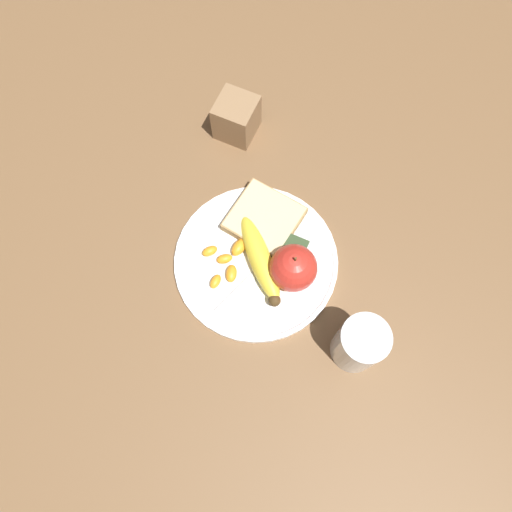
{
  "coord_description": "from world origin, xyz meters",
  "views": [
    {
      "loc": [
        -0.11,
        0.25,
        0.79
      ],
      "look_at": [
        0.0,
        0.0,
        0.03
      ],
      "focal_mm": 35.0,
      "sensor_mm": 36.0,
      "label": 1
    }
  ],
  "objects_px": {
    "apple": "(293,269)",
    "condiment_caddy": "(236,118)",
    "banana": "(259,262)",
    "juice_glass": "(359,344)",
    "bread_slice": "(264,219)",
    "jam_packet": "(293,248)",
    "plate": "(256,261)",
    "fork": "(264,266)"
  },
  "relations": [
    {
      "from": "plate",
      "to": "banana",
      "type": "distance_m",
      "value": 0.02
    },
    {
      "from": "plate",
      "to": "fork",
      "type": "distance_m",
      "value": 0.02
    },
    {
      "from": "banana",
      "to": "bread_slice",
      "type": "relative_size",
      "value": 1.11
    },
    {
      "from": "apple",
      "to": "banana",
      "type": "distance_m",
      "value": 0.06
    },
    {
      "from": "apple",
      "to": "banana",
      "type": "relative_size",
      "value": 0.62
    },
    {
      "from": "banana",
      "to": "jam_packet",
      "type": "relative_size",
      "value": 3.16
    },
    {
      "from": "plate",
      "to": "fork",
      "type": "bearing_deg",
      "value": 165.09
    },
    {
      "from": "fork",
      "to": "plate",
      "type": "bearing_deg",
      "value": 94.21
    },
    {
      "from": "apple",
      "to": "fork",
      "type": "bearing_deg",
      "value": 3.78
    },
    {
      "from": "jam_packet",
      "to": "condiment_caddy",
      "type": "relative_size",
      "value": 0.56
    },
    {
      "from": "condiment_caddy",
      "to": "plate",
      "type": "bearing_deg",
      "value": 121.83
    },
    {
      "from": "apple",
      "to": "banana",
      "type": "bearing_deg",
      "value": 4.58
    },
    {
      "from": "banana",
      "to": "juice_glass",
      "type": "bearing_deg",
      "value": 161.22
    },
    {
      "from": "juice_glass",
      "to": "fork",
      "type": "distance_m",
      "value": 0.2
    },
    {
      "from": "plate",
      "to": "banana",
      "type": "height_order",
      "value": "banana"
    },
    {
      "from": "juice_glass",
      "to": "bread_slice",
      "type": "xyz_separation_m",
      "value": [
        0.21,
        -0.14,
        -0.03
      ]
    },
    {
      "from": "bread_slice",
      "to": "plate",
      "type": "bearing_deg",
      "value": 102.72
    },
    {
      "from": "fork",
      "to": "condiment_caddy",
      "type": "height_order",
      "value": "condiment_caddy"
    },
    {
      "from": "jam_packet",
      "to": "condiment_caddy",
      "type": "distance_m",
      "value": 0.26
    },
    {
      "from": "plate",
      "to": "fork",
      "type": "relative_size",
      "value": 1.41
    },
    {
      "from": "fork",
      "to": "condiment_caddy",
      "type": "bearing_deg",
      "value": 53.45
    },
    {
      "from": "apple",
      "to": "fork",
      "type": "relative_size",
      "value": 0.44
    },
    {
      "from": "plate",
      "to": "juice_glass",
      "type": "distance_m",
      "value": 0.21
    },
    {
      "from": "plate",
      "to": "condiment_caddy",
      "type": "xyz_separation_m",
      "value": [
        0.14,
        -0.22,
        0.03
      ]
    },
    {
      "from": "juice_glass",
      "to": "apple",
      "type": "bearing_deg",
      "value": -27.18
    },
    {
      "from": "jam_packet",
      "to": "banana",
      "type": "bearing_deg",
      "value": 49.71
    },
    {
      "from": "banana",
      "to": "condiment_caddy",
      "type": "xyz_separation_m",
      "value": [
        0.15,
        -0.23,
        0.01
      ]
    },
    {
      "from": "juice_glass",
      "to": "condiment_caddy",
      "type": "relative_size",
      "value": 1.38
    },
    {
      "from": "plate",
      "to": "jam_packet",
      "type": "distance_m",
      "value": 0.07
    },
    {
      "from": "plate",
      "to": "condiment_caddy",
      "type": "height_order",
      "value": "condiment_caddy"
    },
    {
      "from": "juice_glass",
      "to": "bread_slice",
      "type": "distance_m",
      "value": 0.26
    },
    {
      "from": "plate",
      "to": "bread_slice",
      "type": "bearing_deg",
      "value": -77.28
    },
    {
      "from": "bread_slice",
      "to": "fork",
      "type": "bearing_deg",
      "value": 113.8
    },
    {
      "from": "apple",
      "to": "fork",
      "type": "height_order",
      "value": "apple"
    },
    {
      "from": "plate",
      "to": "banana",
      "type": "relative_size",
      "value": 2.0
    },
    {
      "from": "banana",
      "to": "jam_packet",
      "type": "bearing_deg",
      "value": -130.29
    },
    {
      "from": "juice_glass",
      "to": "apple",
      "type": "height_order",
      "value": "juice_glass"
    },
    {
      "from": "bread_slice",
      "to": "fork",
      "type": "relative_size",
      "value": 0.63
    },
    {
      "from": "juice_glass",
      "to": "banana",
      "type": "relative_size",
      "value": 0.79
    },
    {
      "from": "bread_slice",
      "to": "jam_packet",
      "type": "relative_size",
      "value": 2.83
    },
    {
      "from": "apple",
      "to": "condiment_caddy",
      "type": "height_order",
      "value": "apple"
    },
    {
      "from": "juice_glass",
      "to": "condiment_caddy",
      "type": "height_order",
      "value": "juice_glass"
    }
  ]
}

